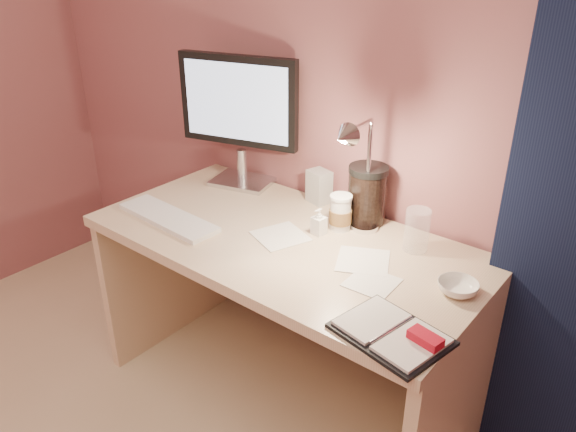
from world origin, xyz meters
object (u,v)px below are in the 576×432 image
Objects in this scene: keyboard at (168,218)px; dark_jar at (367,198)px; product_box at (319,186)px; desk at (298,283)px; lotion_bottle at (319,222)px; clear_cup at (417,230)px; planner at (394,333)px; monitor at (239,109)px; bowl at (458,288)px; coffee_cup at (340,213)px; desk_lamp at (350,167)px.

keyboard is 2.27× the size of dark_jar.
keyboard is 0.59m from product_box.
desk is 0.54m from keyboard.
keyboard is 0.57m from lotion_bottle.
product_box is at bearing 167.72° from clear_cup.
planner is 0.86m from product_box.
planner is (0.99, -0.08, 0.00)m from keyboard.
bowl is at bearing -26.14° from monitor.
dark_jar is at bearing -13.02° from monitor.
planner is 0.62m from coffee_cup.
desk_lamp is at bearing -27.36° from monitor.
coffee_cup reaches higher than desk.
desk is 3.17× the size of keyboard.
coffee_cup is at bearing -23.63° from monitor.
dark_jar is at bearing 53.62° from desk.
keyboard is 3.37× the size of coffee_cup.
desk_lamp reaches higher than lotion_bottle.
desk is 3.25× the size of desk_lamp.
keyboard is at bearing -155.10° from clear_cup.
lotion_bottle is at bearing 30.42° from keyboard.
clear_cup reaches higher than bowl.
lotion_bottle is 0.23× the size of desk_lamp.
clear_cup reaches higher than desk.
dark_jar reaches higher than keyboard.
desk is 0.73m from monitor.
planner is 0.60m from desk_lamp.
desk_lamp is (0.17, 0.05, 0.50)m from desk.
desk_lamp is at bearing 170.84° from bowl.
bowl is at bearing -4.44° from lotion_bottle.
lotion_bottle is (0.50, 0.26, 0.04)m from keyboard.
desk_lamp is at bearing 16.69° from lotion_bottle.
product_box is (0.34, 0.48, 0.06)m from keyboard.
monitor is at bearing 164.20° from planner.
monitor is 4.11× the size of coffee_cup.
keyboard is at bearing -167.95° from bowl.
keyboard is at bearing -102.13° from monitor.
planner is at bearing -51.73° from dark_jar.
product_box is at bearing 144.54° from coffee_cup.
product_box reaches higher than lotion_bottle.
product_box is at bearing 149.89° from planner.
product_box is (-0.70, 0.26, 0.05)m from bowl.
monitor reaches higher than product_box.
lotion_bottle is (-0.04, -0.08, -0.01)m from coffee_cup.
lotion_bottle is at bearing -159.90° from clear_cup.
lotion_bottle is 0.27m from product_box.
coffee_cup is (0.54, 0.34, 0.05)m from keyboard.
planner is (1.01, -0.50, -0.31)m from monitor.
keyboard is 4.53× the size of lotion_bottle.
coffee_cup reaches higher than bowl.
clear_cup is at bearing 19.37° from desk.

